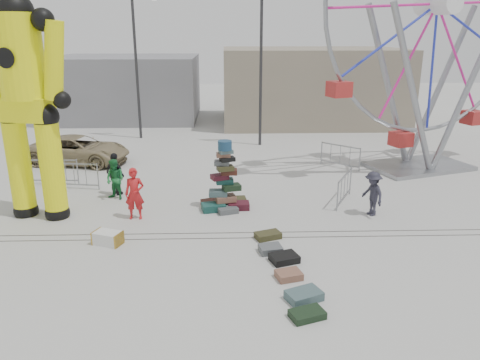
{
  "coord_description": "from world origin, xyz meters",
  "views": [
    {
      "loc": [
        1.07,
        -12.64,
        6.14
      ],
      "look_at": [
        1.51,
        1.23,
        1.69
      ],
      "focal_mm": 35.0,
      "sensor_mm": 36.0,
      "label": 1
    }
  ],
  "objects_px": {
    "barricade_wheel_front": "(344,188)",
    "barricade_wheel_back": "(340,156)",
    "suitcase_tower": "(225,189)",
    "parked_suv": "(79,150)",
    "ferris_wheel": "(435,27)",
    "barricade_dummy_b": "(54,172)",
    "pedestrian_red": "(135,194)",
    "pedestrian_green": "(115,179)",
    "pedestrian_black": "(115,174)",
    "pedestrian_grey": "(372,194)",
    "lamp_post_right": "(263,63)",
    "crash_test_dummy": "(25,91)",
    "lamp_post_left": "(138,61)",
    "barricade_dummy_c": "(74,176)",
    "steamer_trunk": "(108,238)"
  },
  "relations": [
    {
      "from": "lamp_post_right",
      "to": "barricade_dummy_b",
      "type": "bearing_deg",
      "value": -143.2
    },
    {
      "from": "crash_test_dummy",
      "to": "ferris_wheel",
      "type": "distance_m",
      "value": 16.45
    },
    {
      "from": "crash_test_dummy",
      "to": "steamer_trunk",
      "type": "bearing_deg",
      "value": -26.86
    },
    {
      "from": "barricade_dummy_c",
      "to": "parked_suv",
      "type": "relative_size",
      "value": 0.42
    },
    {
      "from": "barricade_dummy_b",
      "to": "pedestrian_green",
      "type": "bearing_deg",
      "value": -29.28
    },
    {
      "from": "pedestrian_red",
      "to": "parked_suv",
      "type": "xyz_separation_m",
      "value": [
        -3.99,
        7.12,
        -0.23
      ]
    },
    {
      "from": "pedestrian_grey",
      "to": "lamp_post_right",
      "type": "bearing_deg",
      "value": 177.08
    },
    {
      "from": "barricade_wheel_back",
      "to": "pedestrian_grey",
      "type": "height_order",
      "value": "pedestrian_grey"
    },
    {
      "from": "parked_suv",
      "to": "suitcase_tower",
      "type": "bearing_deg",
      "value": -120.69
    },
    {
      "from": "lamp_post_left",
      "to": "suitcase_tower",
      "type": "xyz_separation_m",
      "value": [
        4.93,
        -11.77,
        -3.78
      ]
    },
    {
      "from": "barricade_wheel_back",
      "to": "pedestrian_green",
      "type": "height_order",
      "value": "pedestrian_green"
    },
    {
      "from": "ferris_wheel",
      "to": "pedestrian_grey",
      "type": "distance_m",
      "value": 8.87
    },
    {
      "from": "barricade_wheel_back",
      "to": "pedestrian_green",
      "type": "bearing_deg",
      "value": -114.81
    },
    {
      "from": "lamp_post_right",
      "to": "barricade_dummy_b",
      "type": "relative_size",
      "value": 4.0
    },
    {
      "from": "barricade_wheel_back",
      "to": "pedestrian_black",
      "type": "height_order",
      "value": "pedestrian_black"
    },
    {
      "from": "steamer_trunk",
      "to": "pedestrian_red",
      "type": "relative_size",
      "value": 0.47
    },
    {
      "from": "barricade_wheel_front",
      "to": "crash_test_dummy",
      "type": "bearing_deg",
      "value": 122.79
    },
    {
      "from": "barricade_dummy_b",
      "to": "pedestrian_black",
      "type": "relative_size",
      "value": 1.19
    },
    {
      "from": "suitcase_tower",
      "to": "parked_suv",
      "type": "distance_m",
      "value": 9.37
    },
    {
      "from": "lamp_post_left",
      "to": "lamp_post_right",
      "type": "bearing_deg",
      "value": -15.95
    },
    {
      "from": "lamp_post_left",
      "to": "barricade_dummy_b",
      "type": "relative_size",
      "value": 4.0
    },
    {
      "from": "barricade_wheel_front",
      "to": "parked_suv",
      "type": "distance_m",
      "value": 12.84
    },
    {
      "from": "pedestrian_black",
      "to": "parked_suv",
      "type": "height_order",
      "value": "pedestrian_black"
    },
    {
      "from": "crash_test_dummy",
      "to": "pedestrian_black",
      "type": "relative_size",
      "value": 4.85
    },
    {
      "from": "barricade_wheel_back",
      "to": "pedestrian_green",
      "type": "xyz_separation_m",
      "value": [
        -9.53,
        -4.02,
        0.23
      ]
    },
    {
      "from": "lamp_post_right",
      "to": "pedestrian_grey",
      "type": "height_order",
      "value": "lamp_post_right"
    },
    {
      "from": "barricade_wheel_front",
      "to": "pedestrian_red",
      "type": "distance_m",
      "value": 7.61
    },
    {
      "from": "barricade_wheel_front",
      "to": "barricade_wheel_back",
      "type": "relative_size",
      "value": 1.0
    },
    {
      "from": "ferris_wheel",
      "to": "pedestrian_green",
      "type": "distance_m",
      "value": 14.78
    },
    {
      "from": "barricade_dummy_c",
      "to": "steamer_trunk",
      "type": "bearing_deg",
      "value": -55.31
    },
    {
      "from": "lamp_post_right",
      "to": "barricade_wheel_back",
      "type": "relative_size",
      "value": 4.0
    },
    {
      "from": "crash_test_dummy",
      "to": "ferris_wheel",
      "type": "xyz_separation_m",
      "value": [
        15.39,
        5.46,
        2.0
      ]
    },
    {
      "from": "barricade_wheel_back",
      "to": "pedestrian_grey",
      "type": "xyz_separation_m",
      "value": [
        -0.3,
        -5.94,
        0.23
      ]
    },
    {
      "from": "barricade_dummy_c",
      "to": "barricade_wheel_front",
      "type": "relative_size",
      "value": 1.0
    },
    {
      "from": "crash_test_dummy",
      "to": "suitcase_tower",
      "type": "bearing_deg",
      "value": 18.04
    },
    {
      "from": "lamp_post_left",
      "to": "parked_suv",
      "type": "relative_size",
      "value": 1.67
    },
    {
      "from": "parked_suv",
      "to": "lamp_post_right",
      "type": "bearing_deg",
      "value": -57.87
    },
    {
      "from": "pedestrian_grey",
      "to": "suitcase_tower",
      "type": "bearing_deg",
      "value": -118.29
    },
    {
      "from": "barricade_dummy_c",
      "to": "pedestrian_grey",
      "type": "bearing_deg",
      "value": -7.14
    },
    {
      "from": "suitcase_tower",
      "to": "barricade_dummy_b",
      "type": "height_order",
      "value": "suitcase_tower"
    },
    {
      "from": "barricade_wheel_back",
      "to": "pedestrian_green",
      "type": "relative_size",
      "value": 1.29
    },
    {
      "from": "lamp_post_left",
      "to": "ferris_wheel",
      "type": "xyz_separation_m",
      "value": [
        13.97,
        -6.89,
        1.8
      ]
    },
    {
      "from": "lamp_post_right",
      "to": "crash_test_dummy",
      "type": "distance_m",
      "value": 13.35
    },
    {
      "from": "pedestrian_green",
      "to": "parked_suv",
      "type": "height_order",
      "value": "pedestrian_green"
    },
    {
      "from": "ferris_wheel",
      "to": "barricade_dummy_b",
      "type": "bearing_deg",
      "value": 168.19
    },
    {
      "from": "pedestrian_green",
      "to": "parked_suv",
      "type": "xyz_separation_m",
      "value": [
        -2.89,
        5.13,
        -0.11
      ]
    },
    {
      "from": "barricade_dummy_b",
      "to": "suitcase_tower",
      "type": "bearing_deg",
      "value": -19.59
    },
    {
      "from": "barricade_wheel_front",
      "to": "barricade_dummy_b",
      "type": "bearing_deg",
      "value": 105.25
    },
    {
      "from": "crash_test_dummy",
      "to": "barricade_wheel_back",
      "type": "relative_size",
      "value": 4.06
    },
    {
      "from": "pedestrian_black",
      "to": "pedestrian_green",
      "type": "bearing_deg",
      "value": 140.03
    }
  ]
}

